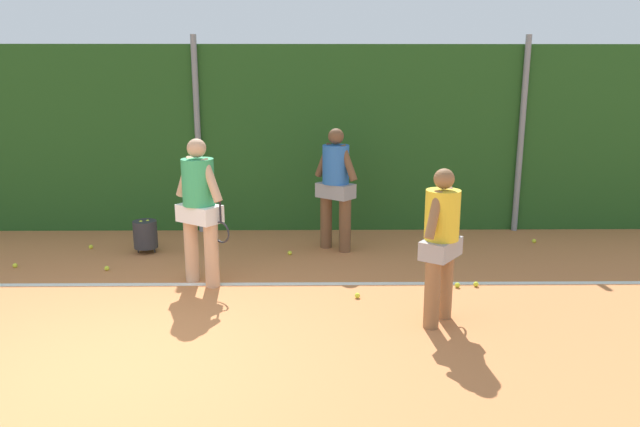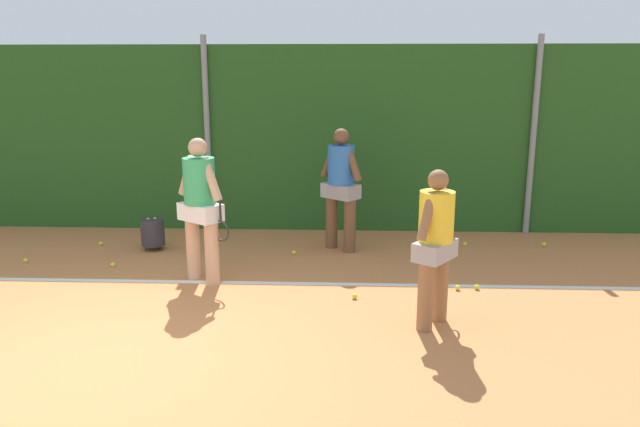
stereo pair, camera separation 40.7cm
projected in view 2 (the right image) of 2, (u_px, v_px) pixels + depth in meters
ground_plane at (147, 304)px, 7.12m from camera, size 29.13×29.13×0.00m
hedge_fence_backdrop at (210, 139)px, 10.30m from camera, size 18.93×0.25×3.15m
fence_post_center at (207, 136)px, 10.11m from camera, size 0.10×0.10×3.30m
fence_post_right at (533, 137)px, 9.88m from camera, size 0.10×0.10×3.30m
court_baseline_paint at (167, 281)px, 7.88m from camera, size 13.84×0.10×0.01m
player_foreground_near at (436, 240)px, 6.31m from camera, size 0.54×0.69×1.72m
player_midcourt at (200, 203)px, 7.65m from camera, size 0.75×0.59×1.90m
player_backcourt_far at (341, 183)px, 9.06m from camera, size 0.64×0.60×1.88m
ball_hopper at (153, 232)px, 9.23m from camera, size 0.36×0.36×0.51m
tennis_ball_0 at (26, 260)px, 8.66m from camera, size 0.07×0.07×0.07m
tennis_ball_1 at (544, 244)px, 9.47m from camera, size 0.07×0.07×0.07m
tennis_ball_2 at (294, 252)px, 9.04m from camera, size 0.07×0.07×0.07m
tennis_ball_3 at (458, 288)px, 7.56m from camera, size 0.07×0.07×0.07m
tennis_ball_4 at (477, 287)px, 7.58m from camera, size 0.07×0.07×0.07m
tennis_ball_6 at (465, 244)px, 9.49m from camera, size 0.07×0.07×0.07m
tennis_ball_7 at (101, 243)px, 9.52m from camera, size 0.07×0.07×0.07m
tennis_ball_9 at (113, 265)px, 8.47m from camera, size 0.07×0.07×0.07m
tennis_ball_11 at (355, 296)px, 7.27m from camera, size 0.07×0.07×0.07m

